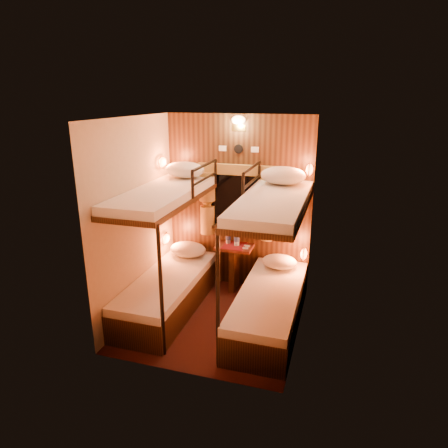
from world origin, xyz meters
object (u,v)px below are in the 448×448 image
(bunk_left, at_px, (168,268))
(bottle_right, at_px, (237,237))
(bunk_right, at_px, (270,282))
(table, at_px, (234,261))
(bottle_left, at_px, (228,236))

(bunk_left, relative_size, bottle_right, 7.12)
(bunk_right, xyz_separation_m, table, (-0.65, 0.78, -0.14))
(bunk_right, relative_size, table, 2.90)
(bunk_right, relative_size, bottle_right, 7.12)
(bottle_left, distance_m, bottle_right, 0.14)
(bunk_left, xyz_separation_m, bottle_right, (0.67, 0.80, 0.21))
(table, bearing_deg, bunk_left, -129.67)
(bunk_left, distance_m, bottle_left, 1.03)
(bunk_right, height_order, bottle_right, bunk_right)
(bunk_right, relative_size, bottle_left, 7.59)
(bunk_left, distance_m, table, 1.02)
(table, height_order, bottle_right, bottle_right)
(bunk_right, distance_m, bottle_right, 1.04)
(bunk_left, height_order, table, bunk_left)
(bunk_right, distance_m, table, 1.02)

